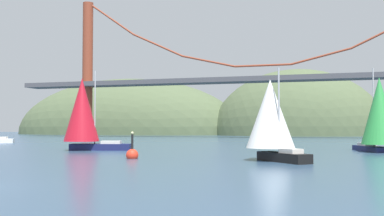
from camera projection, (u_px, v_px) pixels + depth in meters
headland_left at (126, 134)px, 166.27m from camera, size 85.52×44.00×39.78m
headland_center at (297, 135)px, 148.66m from camera, size 55.30×44.00×42.40m
suspension_bridge at (263, 72)px, 112.55m from camera, size 131.81×6.00×37.05m
sailboat_green_sail at (379, 113)px, 51.07m from camera, size 5.27×8.31×9.49m
sailboat_crimson_sail at (83, 112)px, 55.35m from camera, size 8.47×5.17×9.51m
sailboat_white_mainsail at (271, 116)px, 38.70m from camera, size 6.46×6.72×7.66m
channel_buoy at (132, 154)px, 40.98m from camera, size 1.10×1.10×2.64m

